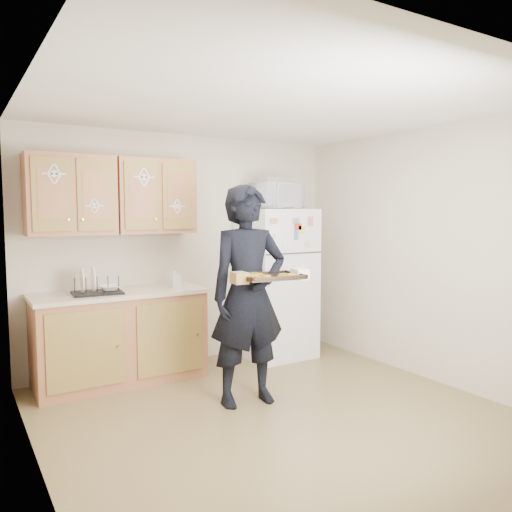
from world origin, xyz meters
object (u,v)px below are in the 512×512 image
at_px(refrigerator, 276,283).
at_px(microwave, 276,196).
at_px(baking_tray, 270,277).
at_px(dish_rack, 97,284).
at_px(person, 248,295).

distance_m(refrigerator, microwave, 1.00).
xyz_separation_m(refrigerator, microwave, (-0.03, -0.05, 1.00)).
height_order(baking_tray, microwave, microwave).
bearing_deg(baking_tray, dish_rack, 133.30).
xyz_separation_m(baking_tray, dish_rack, (-1.05, 1.38, -0.15)).
bearing_deg(baking_tray, person, 102.30).
relative_size(person, microwave, 3.63).
distance_m(refrigerator, dish_rack, 2.02).
bearing_deg(dish_rack, microwave, -1.92).
relative_size(refrigerator, person, 0.89).
height_order(baking_tray, dish_rack, baking_tray).
relative_size(refrigerator, baking_tray, 3.45).
bearing_deg(microwave, person, -137.62).
bearing_deg(person, refrigerator, 52.78).
relative_size(person, dish_rack, 4.27).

